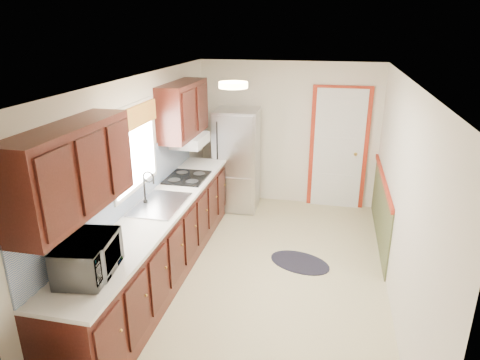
% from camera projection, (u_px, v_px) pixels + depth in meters
% --- Properties ---
extents(room_shell, '(3.20, 5.20, 2.52)m').
position_uv_depth(room_shell, '(263.00, 186.00, 4.90)').
color(room_shell, '#C5BA8B').
rests_on(room_shell, ground).
extents(kitchen_run, '(0.63, 4.00, 2.20)m').
position_uv_depth(kitchen_run, '(155.00, 218.00, 5.01)').
color(kitchen_run, black).
rests_on(kitchen_run, ground).
extents(back_wall_trim, '(1.12, 2.30, 2.08)m').
position_uv_depth(back_wall_trim, '(347.00, 161.00, 6.83)').
color(back_wall_trim, maroon).
rests_on(back_wall_trim, ground).
extents(ceiling_fixture, '(0.30, 0.30, 0.06)m').
position_uv_depth(ceiling_fixture, '(233.00, 85.00, 4.38)').
color(ceiling_fixture, '#FFD88C').
rests_on(ceiling_fixture, room_shell).
extents(microwave, '(0.41, 0.63, 0.40)m').
position_uv_depth(microwave, '(88.00, 254.00, 3.57)').
color(microwave, white).
rests_on(microwave, kitchen_run).
extents(refrigerator, '(0.72, 0.72, 1.67)m').
position_uv_depth(refrigerator, '(237.00, 160.00, 7.06)').
color(refrigerator, '#B7B7BC').
rests_on(refrigerator, ground).
extents(rug, '(0.94, 0.77, 0.01)m').
position_uv_depth(rug, '(300.00, 262.00, 5.60)').
color(rug, black).
rests_on(rug, ground).
extents(cooktop, '(0.53, 0.64, 0.02)m').
position_uv_depth(cooktop, '(187.00, 177.00, 5.91)').
color(cooktop, black).
rests_on(cooktop, kitchen_run).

